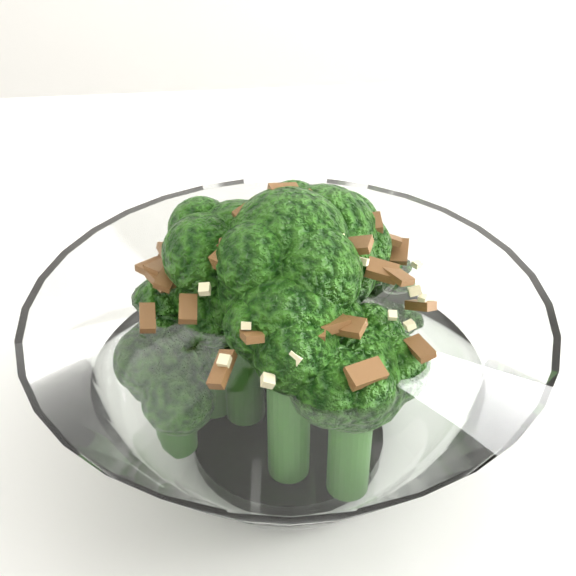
{
  "coord_description": "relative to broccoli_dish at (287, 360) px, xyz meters",
  "views": [
    {
      "loc": [
        -0.31,
        -0.38,
        1.08
      ],
      "look_at": [
        -0.31,
        -0.07,
        0.85
      ],
      "focal_mm": 55.0,
      "sensor_mm": 36.0,
      "label": 1
    }
  ],
  "objects": [
    {
      "name": "broccoli_dish",
      "position": [
        0.0,
        0.0,
        0.0
      ],
      "size": [
        0.24,
        0.24,
        0.15
      ],
      "color": "white",
      "rests_on": "table"
    }
  ]
}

